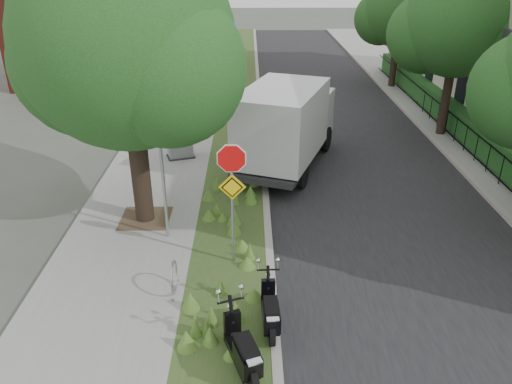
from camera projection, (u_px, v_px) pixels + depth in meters
ground at (292, 279)px, 11.91m from camera, size 120.00×120.00×0.00m
sidewalk_near at (172, 136)px, 20.81m from camera, size 3.50×60.00×0.12m
verge at (238, 135)px, 20.85m from camera, size 2.00×60.00×0.12m
kerb_near at (261, 135)px, 20.86m from camera, size 0.20×60.00×0.13m
road at (345, 136)px, 20.92m from camera, size 7.00×60.00×0.01m
kerb_far at (428, 134)px, 20.94m from camera, size 0.20×60.00×0.13m
footpath_far at (468, 134)px, 20.96m from camera, size 3.20×60.00×0.12m
street_tree_main at (124, 52)px, 12.32m from camera, size 6.21×5.54×7.66m
bare_post at (162, 168)px, 12.56m from camera, size 0.08×0.08×4.00m
bike_hoop at (174, 277)px, 11.12m from camera, size 0.06×0.78×0.77m
sign_assembly at (232, 181)px, 11.40m from camera, size 0.94×0.08×3.22m
fence_far at (447, 121)px, 20.68m from camera, size 0.04×24.00×1.00m
hedge_far at (464, 120)px, 20.69m from camera, size 1.00×24.00×1.10m
brick_building at (106, 2)px, 29.70m from camera, size 9.40×10.40×8.30m
far_tree_b at (456, 27)px, 19.09m from camera, size 4.83×4.31×6.56m
far_tree_c at (398, 14)px, 26.45m from camera, size 4.37×3.89×5.93m
scooter_near at (244, 355)px, 8.96m from camera, size 0.76×1.69×0.84m
scooter_far at (270, 315)px, 9.99m from camera, size 0.37×1.61×0.77m
box_truck at (286, 122)px, 17.32m from camera, size 3.99×6.04×2.56m
utility_cabinet at (180, 141)px, 18.27m from camera, size 1.13×0.92×1.31m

